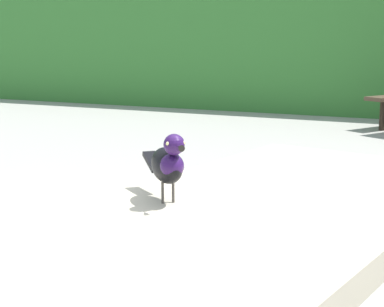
# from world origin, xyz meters

# --- Properties ---
(picnic_table_foreground) EXTENTS (1.99, 2.01, 0.74)m
(picnic_table_foreground) POSITION_xyz_m (-0.10, -0.20, 0.56)
(picnic_table_foreground) COLOR #B2A893
(picnic_table_foreground) RESTS_ON ground
(bird_grackle) EXTENTS (0.22, 0.22, 0.18)m
(bird_grackle) POSITION_xyz_m (-0.28, -0.20, 0.84)
(bird_grackle) COLOR black
(bird_grackle) RESTS_ON picnic_table_foreground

